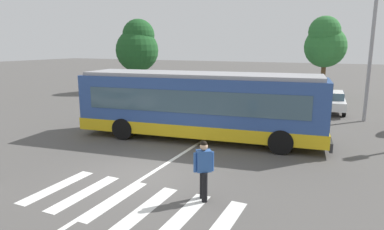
{
  "coord_description": "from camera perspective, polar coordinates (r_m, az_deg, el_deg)",
  "views": [
    {
      "loc": [
        6.09,
        -9.26,
        4.26
      ],
      "look_at": [
        -0.03,
        3.82,
        1.3
      ],
      "focal_mm": 31.75,
      "sensor_mm": 36.0,
      "label": 1
    }
  ],
  "objects": [
    {
      "name": "lane_center_line",
      "position": [
        13.4,
        -2.41,
        -6.96
      ],
      "size": [
        0.16,
        24.0,
        0.01
      ],
      "primitive_type": "cube",
      "color": "silver",
      "rests_on": "ground_plane"
    },
    {
      "name": "parked_car_teal",
      "position": [
        26.29,
        4.35,
        3.92
      ],
      "size": [
        1.94,
        4.54,
        1.35
      ],
      "color": "black",
      "rests_on": "ground_plane"
    },
    {
      "name": "twin_arm_street_lamp",
      "position": [
        21.55,
        28.44,
        15.34
      ],
      "size": [
        4.84,
        0.32,
        10.15
      ],
      "color": "#939399",
      "rests_on": "ground_plane"
    },
    {
      "name": "background_tree_right",
      "position": [
        29.29,
        21.44,
        11.24
      ],
      "size": [
        3.26,
        3.26,
        6.53
      ],
      "color": "brown",
      "rests_on": "ground_plane"
    },
    {
      "name": "city_transit_bus",
      "position": [
        15.49,
        1.27,
        1.65
      ],
      "size": [
        11.47,
        3.94,
        3.06
      ],
      "color": "black",
      "rests_on": "ground_plane"
    },
    {
      "name": "ground_plane",
      "position": [
        11.87,
        -7.81,
        -9.56
      ],
      "size": [
        160.0,
        160.0,
        0.0
      ],
      "primitive_type": "plane",
      "color": "#514F4C"
    },
    {
      "name": "pedestrian_crossing_street",
      "position": [
        9.49,
        1.98,
        -8.74
      ],
      "size": [
        0.49,
        0.45,
        1.72
      ],
      "color": "black",
      "rests_on": "ground_plane"
    },
    {
      "name": "parked_car_silver",
      "position": [
        24.89,
        15.9,
        3.08
      ],
      "size": [
        2.14,
        4.62,
        1.35
      ],
      "color": "black",
      "rests_on": "ground_plane"
    },
    {
      "name": "background_tree_left",
      "position": [
        32.85,
        -9.14,
        11.38
      ],
      "size": [
        3.99,
        3.99,
        6.71
      ],
      "color": "brown",
      "rests_on": "ground_plane"
    },
    {
      "name": "crosswalk_painted_stripes",
      "position": [
        9.78,
        -10.34,
        -14.44
      ],
      "size": [
        5.85,
        2.7,
        0.01
      ],
      "color": "silver",
      "rests_on": "ground_plane"
    },
    {
      "name": "parked_car_charcoal",
      "position": [
        25.46,
        9.66,
        3.54
      ],
      "size": [
        2.16,
        4.63,
        1.35
      ],
      "color": "black",
      "rests_on": "ground_plane"
    },
    {
      "name": "parked_car_white",
      "position": [
        23.94,
        22.14,
        2.34
      ],
      "size": [
        2.13,
        4.62,
        1.35
      ],
      "color": "black",
      "rests_on": "ground_plane"
    }
  ]
}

